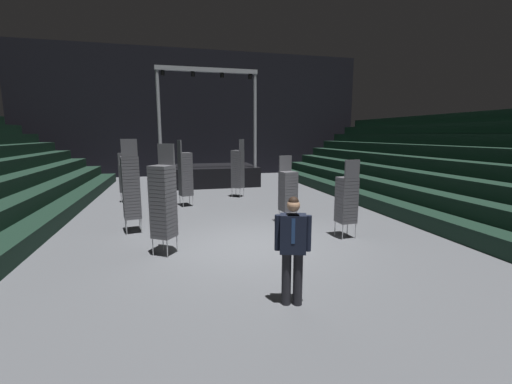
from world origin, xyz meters
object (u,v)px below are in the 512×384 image
Objects in this scene: chair_stack_mid_left at (131,187)px; chair_stack_rear_right at (288,190)px; stage_riser at (207,173)px; chair_stack_front_right at (127,178)px; crew_worker_near_stage at (161,179)px; chair_stack_mid_right at (163,200)px; man_with_tie at (293,245)px; chair_stack_rear_left at (238,168)px; chair_stack_mid_centre at (185,173)px; chair_stack_front_left at (347,199)px.

chair_stack_mid_left reaches higher than chair_stack_rear_right.
chair_stack_front_right is (-3.57, -4.11, 0.38)m from stage_riser.
chair_stack_front_right is 1.40m from crew_worker_near_stage.
chair_stack_mid_right is 1.45× the size of crew_worker_near_stage.
man_with_tie is at bearing 57.80° from chair_stack_front_right.
man_with_tie is at bearing 61.94° from chair_stack_rear_right.
chair_stack_rear_right is (0.60, -4.72, -0.21)m from chair_stack_rear_left.
man_with_tie is at bearing 88.94° from crew_worker_near_stage.
crew_worker_near_stage is at bearing -149.76° from chair_stack_mid_centre.
chair_stack_mid_centre reaches higher than chair_stack_front_right.
stage_riser is 2.26× the size of chair_stack_mid_left.
man_with_tie reaches higher than crew_worker_near_stage.
chair_stack_mid_centre is 1.21× the size of chair_stack_rear_right.
stage_riser reaches higher than chair_stack_front_left.
chair_stack_mid_right is (0.88, -1.98, -0.04)m from chair_stack_mid_left.
chair_stack_mid_right is (1.52, -6.46, 0.25)m from chair_stack_front_right.
crew_worker_near_stage is (-3.76, 4.19, -0.06)m from chair_stack_rear_right.
chair_stack_mid_centre is 1.45× the size of crew_worker_near_stage.
crew_worker_near_stage is (0.69, 4.04, -0.32)m from chair_stack_mid_left.
chair_stack_mid_right is 1.00× the size of chair_stack_rear_left.
chair_stack_front_right is at bearing 127.89° from chair_stack_rear_left.
chair_stack_front_left is 0.83× the size of chair_stack_mid_right.
chair_stack_mid_right is at bearing -101.01° from stage_riser.
chair_stack_front_left is 1.96m from chair_stack_rear_right.
chair_stack_rear_left is at bearing -77.23° from stage_riser.
chair_stack_mid_right is at bearing 77.01° from crew_worker_near_stage.
chair_stack_mid_right is at bearing -23.87° from chair_stack_mid_centre.
stage_riser is 5.61m from chair_stack_mid_centre.
chair_stack_front_left is 0.83× the size of chair_stack_mid_centre.
chair_stack_front_right is 4.54m from chair_stack_mid_left.
chair_stack_mid_centre is (2.21, -1.29, 0.25)m from chair_stack_front_right.
chair_stack_front_right is at bearing -50.96° from man_with_tie.
stage_riser is 3.31× the size of man_with_tie.
chair_stack_mid_left reaches higher than man_with_tie.
chair_stack_front_left is 1.00× the size of chair_stack_rear_right.
man_with_tie is 3.49m from chair_stack_mid_right.
chair_stack_mid_centre reaches higher than chair_stack_front_left.
chair_stack_front_left reaches higher than man_with_tie.
chair_stack_mid_left is 1.03× the size of chair_stack_rear_left.
chair_stack_mid_centre reaches higher than man_with_tie.
chair_stack_front_left and chair_stack_rear_right have the same top height.
chair_stack_rear_right reaches higher than man_with_tie.
chair_stack_rear_right is 5.63m from crew_worker_near_stage.
chair_stack_mid_left is at bearing 158.32° from chair_stack_front_left.
stage_riser is 2.82× the size of chair_stack_front_left.
chair_stack_mid_left is at bearing -31.85° from chair_stack_mid_right.
chair_stack_mid_left is 1.25× the size of chair_stack_rear_right.
man_with_tie is 0.71× the size of chair_stack_rear_left.
chair_stack_front_left is at bearing -76.36° from stage_riser.
chair_stack_front_left is (2.60, 3.02, 0.03)m from man_with_tie.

